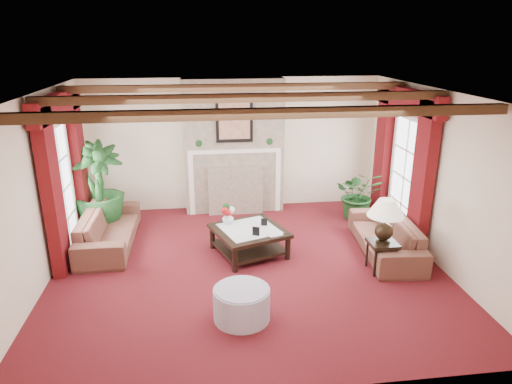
{
  "coord_description": "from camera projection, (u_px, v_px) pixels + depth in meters",
  "views": [
    {
      "loc": [
        -0.7,
        -6.44,
        3.45
      ],
      "look_at": [
        0.18,
        0.4,
        1.1
      ],
      "focal_mm": 32.0,
      "sensor_mm": 36.0,
      "label": 1
    }
  ],
  "objects": [
    {
      "name": "floor",
      "position": [
        248.0,
        266.0,
        7.24
      ],
      "size": [
        6.0,
        6.0,
        0.0
      ],
      "primitive_type": "plane",
      "color": "#3D0B12",
      "rests_on": "ground"
    },
    {
      "name": "ceiling",
      "position": [
        247.0,
        93.0,
        6.37
      ],
      "size": [
        6.0,
        6.0,
        0.0
      ],
      "primitive_type": "plane",
      "rotation": [
        3.14,
        0.0,
        0.0
      ],
      "color": "white",
      "rests_on": "floor"
    },
    {
      "name": "back_wall",
      "position": [
        233.0,
        144.0,
        9.39
      ],
      "size": [
        6.0,
        0.02,
        2.7
      ],
      "primitive_type": "cube",
      "color": "beige",
      "rests_on": "ground"
    },
    {
      "name": "left_wall",
      "position": [
        37.0,
        193.0,
        6.45
      ],
      "size": [
        0.02,
        5.5,
        2.7
      ],
      "primitive_type": "cube",
      "color": "beige",
      "rests_on": "ground"
    },
    {
      "name": "right_wall",
      "position": [
        437.0,
        178.0,
        7.17
      ],
      "size": [
        0.02,
        5.5,
        2.7
      ],
      "primitive_type": "cube",
      "color": "beige",
      "rests_on": "ground"
    },
    {
      "name": "ceiling_beams",
      "position": [
        247.0,
        98.0,
        6.39
      ],
      "size": [
        6.0,
        3.0,
        0.12
      ],
      "primitive_type": null,
      "color": "#331F10",
      "rests_on": "ceiling"
    },
    {
      "name": "fireplace",
      "position": [
        233.0,
        78.0,
        8.77
      ],
      "size": [
        2.0,
        0.52,
        2.7
      ],
      "primitive_type": null,
      "color": "tan",
      "rests_on": "ground"
    },
    {
      "name": "french_door_left",
      "position": [
        52.0,
        126.0,
        7.14
      ],
      "size": [
        0.1,
        1.1,
        2.16
      ],
      "primitive_type": null,
      "color": "white",
      "rests_on": "ground"
    },
    {
      "name": "french_door_right",
      "position": [
        412.0,
        118.0,
        7.85
      ],
      "size": [
        0.1,
        1.1,
        2.16
      ],
      "primitive_type": null,
      "color": "white",
      "rests_on": "ground"
    },
    {
      "name": "curtains_left",
      "position": [
        56.0,
        99.0,
        7.02
      ],
      "size": [
        0.2,
        2.4,
        2.55
      ],
      "primitive_type": null,
      "color": "#4C0A0F",
      "rests_on": "ground"
    },
    {
      "name": "curtains_right",
      "position": [
        409.0,
        93.0,
        7.7
      ],
      "size": [
        0.2,
        2.4,
        2.55
      ],
      "primitive_type": null,
      "color": "#4C0A0F",
      "rests_on": "ground"
    },
    {
      "name": "sofa_left",
      "position": [
        108.0,
        223.0,
        7.86
      ],
      "size": [
        2.09,
        0.62,
        0.82
      ],
      "primitive_type": "imported",
      "rotation": [
        0.0,
        0.0,
        1.57
      ],
      "color": "#390F1A",
      "rests_on": "ground"
    },
    {
      "name": "sofa_right",
      "position": [
        386.0,
        230.0,
        7.6
      ],
      "size": [
        2.12,
        0.95,
        0.79
      ],
      "primitive_type": "imported",
      "rotation": [
        0.0,
        0.0,
        -1.66
      ],
      "color": "#390F1A",
      "rests_on": "ground"
    },
    {
      "name": "potted_palm",
      "position": [
        100.0,
        206.0,
        8.47
      ],
      "size": [
        2.33,
        2.45,
        0.93
      ],
      "primitive_type": "imported",
      "rotation": [
        0.0,
        0.0,
        0.5
      ],
      "color": "black",
      "rests_on": "ground"
    },
    {
      "name": "small_plant",
      "position": [
        358.0,
        200.0,
        9.04
      ],
      "size": [
        1.32,
        1.38,
        0.79
      ],
      "primitive_type": "imported",
      "rotation": [
        0.0,
        0.0,
        -0.21
      ],
      "color": "black",
      "rests_on": "ground"
    },
    {
      "name": "coffee_table",
      "position": [
        249.0,
        241.0,
        7.6
      ],
      "size": [
        1.38,
        1.38,
        0.44
      ],
      "primitive_type": null,
      "rotation": [
        0.0,
        0.0,
        0.34
      ],
      "color": "black",
      "rests_on": "ground"
    },
    {
      "name": "side_table",
      "position": [
        381.0,
        256.0,
        7.03
      ],
      "size": [
        0.5,
        0.5,
        0.49
      ],
      "primitive_type": null,
      "rotation": [
        0.0,
        0.0,
        -0.22
      ],
      "color": "black",
      "rests_on": "ground"
    },
    {
      "name": "ottoman",
      "position": [
        242.0,
        304.0,
        5.83
      ],
      "size": [
        0.73,
        0.73,
        0.42
      ],
      "primitive_type": "cylinder",
      "color": "#B4A9C0",
      "rests_on": "ground"
    },
    {
      "name": "table_lamp",
      "position": [
        385.0,
        220.0,
        6.84
      ],
      "size": [
        0.55,
        0.55,
        0.7
      ],
      "primitive_type": null,
      "color": "black",
      "rests_on": "side_table"
    },
    {
      "name": "flower_vase",
      "position": [
        228.0,
        218.0,
        7.72
      ],
      "size": [
        0.2,
        0.21,
        0.2
      ],
      "primitive_type": "imported",
      "rotation": [
        0.0,
        0.0,
        -0.01
      ],
      "color": "silver",
      "rests_on": "coffee_table"
    },
    {
      "name": "book",
      "position": [
        267.0,
        226.0,
        7.26
      ],
      "size": [
        0.24,
        0.13,
        0.31
      ],
      "primitive_type": "imported",
      "rotation": [
        0.0,
        0.0,
        0.25
      ],
      "color": "black",
      "rests_on": "coffee_table"
    },
    {
      "name": "photo_frame_a",
      "position": [
        256.0,
        231.0,
        7.24
      ],
      "size": [
        0.12,
        0.06,
        0.16
      ],
      "primitive_type": null,
      "rotation": [
        0.0,
        0.0,
        -0.37
      ],
      "color": "black",
      "rests_on": "coffee_table"
    },
    {
      "name": "photo_frame_b",
      "position": [
        264.0,
        222.0,
        7.63
      ],
      "size": [
        0.11,
        0.03,
        0.14
      ],
      "primitive_type": null,
      "rotation": [
        0.0,
        0.0,
        -0.13
      ],
      "color": "black",
      "rests_on": "coffee_table"
    }
  ]
}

